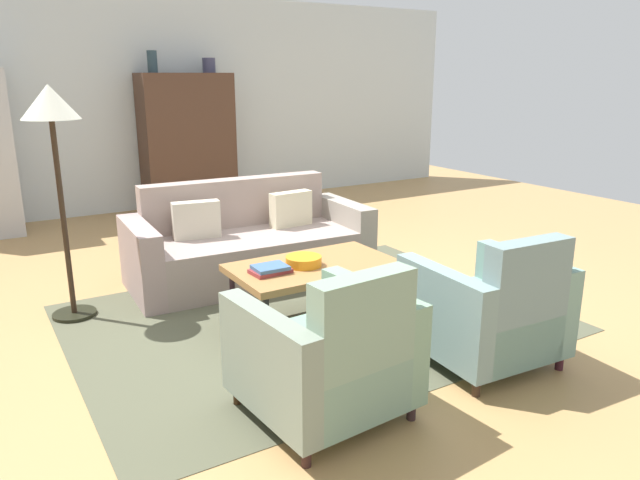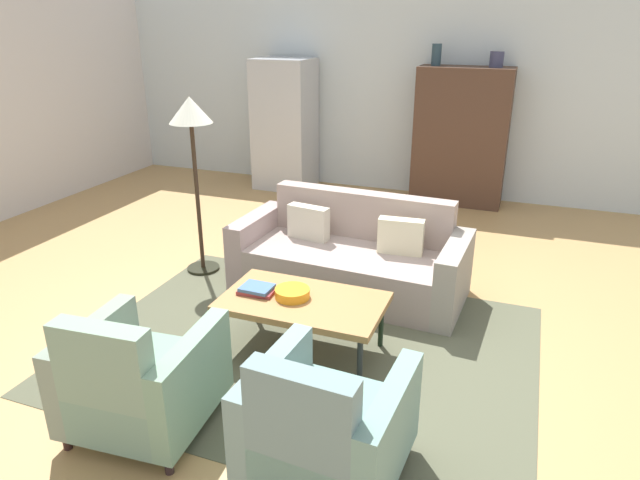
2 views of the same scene
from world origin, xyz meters
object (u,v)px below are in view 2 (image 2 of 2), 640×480
coffee_table (303,304)px  cabinet (461,137)px  couch (352,259)px  floor_lamp (192,127)px  fruit_bowl (292,293)px  vase_round (497,59)px  book_stack (257,289)px  armchair_right (324,431)px  refrigerator (285,125)px  vase_tall (436,55)px  armchair_left (138,383)px

coffee_table → cabinet: bearing=82.7°
couch → cabinet: size_ratio=1.19×
floor_lamp → fruit_bowl: bearing=-35.6°
coffee_table → vase_round: size_ratio=6.30×
floor_lamp → coffee_table: bearing=-34.1°
book_stack → armchair_right: bearing=-49.9°
coffee_table → cabinet: cabinet is taller
fruit_bowl → cabinet: (0.63, 4.21, 0.42)m
couch → refrigerator: size_ratio=1.16×
coffee_table → vase_tall: bearing=88.1°
book_stack → vase_round: (1.26, 4.23, 1.42)m
armchair_left → refrigerator: (-1.37, 5.27, 0.58)m
couch → refrigerator: 3.58m
coffee_table → floor_lamp: (-1.52, 1.03, 1.03)m
refrigerator → cabinet: bearing=2.4°
vase_tall → book_stack: bearing=-96.9°
fruit_bowl → vase_tall: size_ratio=0.97×
couch → vase_round: vase_round is taller
vase_round → floor_lamp: vase_round is taller
book_stack → vase_tall: vase_tall is taller
couch → vase_tall: (0.14, 3.02, 1.65)m
book_stack → vase_tall: bearing=83.1°
coffee_table → armchair_left: bearing=-117.0°
book_stack → cabinet: (0.91, 4.24, 0.43)m
coffee_table → vase_tall: size_ratio=4.44×
couch → fruit_bowl: 1.21m
couch → book_stack: size_ratio=7.67×
armchair_right → floor_lamp: bearing=137.4°
fruit_bowl → armchair_right: bearing=-59.7°
coffee_table → fruit_bowl: bearing=-180.0°
book_stack → refrigerator: bearing=111.2°
coffee_table → vase_tall: 4.48m
cabinet → vase_round: (0.35, -0.00, 1.00)m
vase_round → refrigerator: vase_round is taller
book_stack → cabinet: size_ratio=0.16×
fruit_bowl → floor_lamp: bearing=144.4°
armchair_left → vase_tall: (0.74, 5.37, 1.59)m
couch → armchair_left: bearing=78.6°
vase_tall → vase_round: vase_tall is taller
couch → cabinet: bearing=-97.2°
coffee_table → cabinet: size_ratio=0.67×
armchair_left → fruit_bowl: bearing=62.1°
book_stack → cabinet: cabinet is taller
cabinet → floor_lamp: size_ratio=1.05×
coffee_table → vase_tall: (0.14, 4.21, 1.53)m
coffee_table → floor_lamp: 2.11m
armchair_right → floor_lamp: (-2.12, 2.19, 1.10)m
armchair_right → refrigerator: refrigerator is taller
coffee_table → vase_round: 4.55m
armchair_left → floor_lamp: (-0.93, 2.19, 1.10)m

